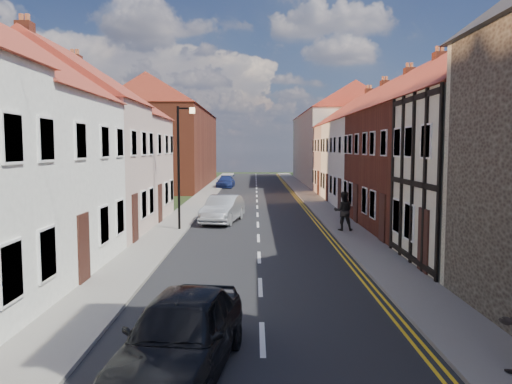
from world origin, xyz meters
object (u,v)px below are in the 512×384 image
car_near (181,334)px  pedestrian_right_b (343,211)px  car_far (226,182)px  car_mid (223,209)px  lamppost (180,160)px

car_near → pedestrian_right_b: size_ratio=2.33×
car_far → pedestrian_right_b: bearing=-72.3°
car_far → pedestrian_right_b: 28.67m
car_mid → car_far: car_mid is taller
lamppost → pedestrian_right_b: (7.94, -0.48, -2.47)m
lamppost → car_near: size_ratio=1.36×
lamppost → car_near: (2.31, -15.64, -2.78)m
lamppost → pedestrian_right_b: lamppost is taller
car_far → pedestrian_right_b: size_ratio=2.20×
car_mid → car_far: size_ratio=1.09×
car_near → car_mid: car_near is taller
lamppost → car_near: bearing=-81.6°
car_mid → pedestrian_right_b: bearing=-18.4°
car_mid → car_far: (-1.28, 24.38, -0.14)m
pedestrian_right_b → car_far: bearing=-70.0°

